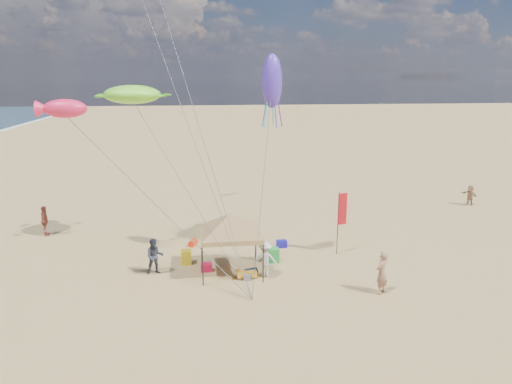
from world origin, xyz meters
TOP-DOWN VIEW (x-y plane):
  - ground at (0.00, 0.00)m, footprint 280.00×280.00m
  - canopy_tent at (-1.11, 3.58)m, footprint 5.42×5.42m
  - feather_flag at (4.70, 5.22)m, footprint 0.50×0.14m
  - cooler_red at (-2.26, 3.85)m, footprint 0.54×0.38m
  - cooler_blue at (1.89, 6.58)m, footprint 0.54×0.38m
  - bag_navy at (-0.25, 3.05)m, footprint 0.69×0.54m
  - bag_orange at (-2.87, 7.43)m, footprint 0.54×0.69m
  - chair_green at (1.10, 4.59)m, footprint 0.50×0.50m
  - chair_yellow at (-3.21, 4.90)m, footprint 0.50×0.50m
  - crate_grey at (-0.47, 2.58)m, footprint 0.34×0.30m
  - beach_cart at (-0.45, 2.83)m, footprint 0.90×0.50m
  - person_near_a at (5.01, 0.46)m, footprint 0.82×0.80m
  - person_near_b at (-4.64, 3.88)m, footprint 0.92×0.76m
  - person_near_c at (0.41, 2.87)m, footprint 1.14×0.73m
  - person_far_a at (-11.33, 10.33)m, footprint 0.62×1.11m
  - person_far_c at (16.91, 13.35)m, footprint 0.83×1.44m
  - turtle_kite at (-5.64, 7.50)m, footprint 3.31×2.91m
  - fish_kite at (-7.59, 2.17)m, footprint 1.85×1.34m
  - squid_kite at (0.91, 4.37)m, footprint 0.95×0.95m

SIDE VIEW (x-z plane):
  - ground at x=0.00m, z-range 0.00..0.00m
  - crate_grey at x=-0.47m, z-range 0.00..0.28m
  - bag_navy at x=-0.25m, z-range 0.00..0.36m
  - bag_orange at x=-2.87m, z-range 0.00..0.36m
  - cooler_red at x=-2.26m, z-range 0.00..0.38m
  - cooler_blue at x=1.89m, z-range 0.00..0.38m
  - beach_cart at x=-0.45m, z-range 0.08..0.32m
  - chair_green at x=1.10m, z-range 0.00..0.70m
  - chair_yellow at x=-3.21m, z-range 0.00..0.70m
  - person_far_c at x=16.91m, z-range 0.00..1.48m
  - person_near_c at x=0.41m, z-range 0.00..1.68m
  - person_near_b at x=-4.64m, z-range 0.00..1.70m
  - person_far_a at x=-11.33m, z-range 0.00..1.79m
  - person_near_a at x=5.01m, z-range 0.00..1.91m
  - feather_flag at x=4.70m, z-range 0.54..3.86m
  - canopy_tent at x=-1.11m, z-range 1.11..4.46m
  - fish_kite at x=-7.59m, z-range 7.41..8.15m
  - turtle_kite at x=-5.64m, z-range 7.65..8.59m
  - squid_kite at x=0.91m, z-range 7.58..10.01m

